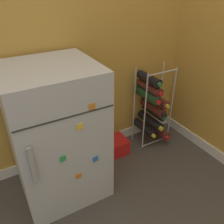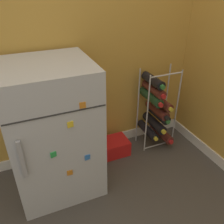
% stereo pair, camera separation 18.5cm
% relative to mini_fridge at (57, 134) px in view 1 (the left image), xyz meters
% --- Properties ---
extents(ground_plane, '(14.00, 14.00, 0.00)m').
position_rel_mini_fridge_xyz_m(ground_plane, '(0.28, -0.32, -0.48)').
color(ground_plane, '#423D38').
extents(wall_back, '(7.00, 0.07, 2.50)m').
position_rel_mini_fridge_xyz_m(wall_back, '(0.28, 0.33, 0.76)').
color(wall_back, '#BC8C38').
rests_on(wall_back, ground_plane).
extents(mini_fridge, '(0.57, 0.58, 0.96)m').
position_rel_mini_fridge_xyz_m(mini_fridge, '(0.00, 0.00, 0.00)').
color(mini_fridge, '#B7BABF').
rests_on(mini_fridge, ground_plane).
extents(wine_rack, '(0.31, 0.33, 0.74)m').
position_rel_mini_fridge_xyz_m(wine_rack, '(0.92, 0.14, -0.12)').
color(wine_rack, '#B2B2B7').
rests_on(wine_rack, ground_plane).
extents(soda_box, '(0.27, 0.20, 0.14)m').
position_rel_mini_fridge_xyz_m(soda_box, '(0.51, 0.14, -0.41)').
color(soda_box, red).
rests_on(soda_box, ground_plane).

